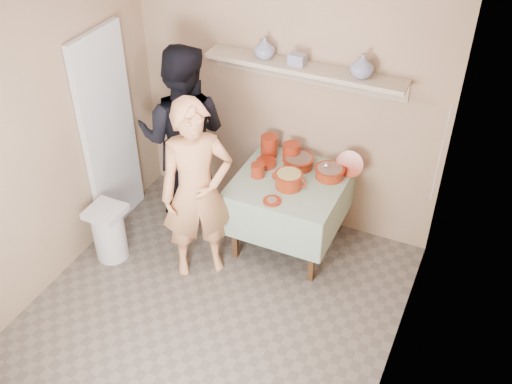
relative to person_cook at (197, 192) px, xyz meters
The scene contains 22 objects.
ground 1.14m from the person_cook, 60.98° to the right, with size 3.50×3.50×0.00m, color #61564C.
tile_panel 1.15m from the person_cook, 164.46° to the left, with size 0.06×0.70×2.00m, color silver.
plate_stack_a 0.96m from the person_cook, 73.50° to the left, with size 0.16×0.16×0.21m, color maroon.
plate_stack_b 1.04m from the person_cook, 61.45° to the left, with size 0.16×0.16×0.19m, color maroon.
bowl_stack 0.65m from the person_cook, 60.99° to the left, with size 0.13×0.13×0.13m, color maroon.
empty_bowl 0.82m from the person_cook, 67.37° to the left, with size 0.19×0.19×0.06m, color maroon.
propped_lid 1.41m from the person_cook, 41.10° to the left, with size 0.25×0.25×0.02m, color maroon.
vase_right 1.73m from the person_cook, 42.59° to the left, with size 0.19×0.19×0.20m, color navy.
vase_left 1.38m from the person_cook, 79.39° to the left, with size 0.18×0.18×0.19m, color navy.
ceramic_box 1.42m from the person_cook, 62.83° to the left, with size 0.14×0.10×0.10m, color navy.
person_cook is the anchor object (origin of this frame).
person_helper 0.82m from the person_cook, 127.83° to the left, with size 0.90×0.70×1.86m, color black.
room_shell 1.05m from the person_cook, 60.98° to the right, with size 3.04×3.54×2.62m.
serving_table 0.91m from the person_cook, 46.38° to the left, with size 0.97×0.97×0.76m.
cazuela_meat_a 1.05m from the person_cook, 55.68° to the left, with size 0.30×0.30×0.10m.
cazuela_meat_b 1.23m from the person_cook, 42.03° to the left, with size 0.28×0.28×0.10m.
ladle 1.20m from the person_cook, 43.06° to the left, with size 0.08×0.26×0.19m.
cazuela_rice 0.83m from the person_cook, 40.03° to the left, with size 0.33×0.25×0.14m.
front_plate 0.65m from the person_cook, 24.40° to the left, with size 0.16×0.16×0.03m.
wall_shelf 1.41m from the person_cook, 61.09° to the left, with size 1.80×0.25×0.21m.
trash_bin 1.05m from the person_cook, 165.23° to the right, with size 0.32×0.32×0.56m.
electrical_cord 2.05m from the person_cook, 24.61° to the left, with size 0.01×0.05×0.90m.
Camera 1 is at (1.80, -2.86, 3.92)m, focal length 42.00 mm.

